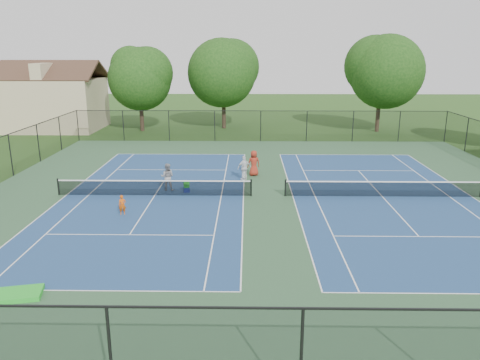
{
  "coord_description": "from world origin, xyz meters",
  "views": [
    {
      "loc": [
        -1.28,
        -27.47,
        8.66
      ],
      "look_at": [
        -1.71,
        -1.0,
        1.3
      ],
      "focal_mm": 35.0,
      "sensor_mm": 36.0,
      "label": 1
    }
  ],
  "objects_px": {
    "instructor": "(167,177)",
    "bystander_c": "(254,163)",
    "clapboard_house": "(54,102)",
    "ball_hopper": "(186,185)",
    "tree_back_a": "(139,75)",
    "tree_back_b": "(223,69)",
    "ball_crate": "(187,190)",
    "bystander_a": "(244,168)",
    "child_player": "(122,205)",
    "tree_back_d": "(382,68)"
  },
  "relations": [
    {
      "from": "clapboard_house",
      "to": "ball_hopper",
      "type": "distance_m",
      "value": 30.25
    },
    {
      "from": "ball_hopper",
      "to": "bystander_a",
      "type": "bearing_deg",
      "value": 39.53
    },
    {
      "from": "tree_back_d",
      "to": "instructor",
      "type": "xyz_separation_m",
      "value": [
        -19.38,
        -22.84,
        -5.94
      ]
    },
    {
      "from": "tree_back_b",
      "to": "bystander_c",
      "type": "bearing_deg",
      "value": -81.45
    },
    {
      "from": "instructor",
      "to": "ball_crate",
      "type": "relative_size",
      "value": 4.64
    },
    {
      "from": "tree_back_a",
      "to": "clapboard_house",
      "type": "bearing_deg",
      "value": 174.29
    },
    {
      "from": "tree_back_a",
      "to": "ball_hopper",
      "type": "relative_size",
      "value": 24.07
    },
    {
      "from": "bystander_c",
      "to": "ball_crate",
      "type": "distance_m",
      "value": 6.02
    },
    {
      "from": "tree_back_a",
      "to": "bystander_a",
      "type": "bearing_deg",
      "value": -60.44
    },
    {
      "from": "child_player",
      "to": "bystander_a",
      "type": "height_order",
      "value": "bystander_a"
    },
    {
      "from": "tree_back_b",
      "to": "instructor",
      "type": "height_order",
      "value": "tree_back_b"
    },
    {
      "from": "instructor",
      "to": "bystander_c",
      "type": "distance_m",
      "value": 6.68
    },
    {
      "from": "child_player",
      "to": "instructor",
      "type": "bearing_deg",
      "value": 52.75
    },
    {
      "from": "tree_back_b",
      "to": "child_player",
      "type": "distance_m",
      "value": 30.36
    },
    {
      "from": "tree_back_d",
      "to": "ball_crate",
      "type": "height_order",
      "value": "tree_back_d"
    },
    {
      "from": "tree_back_d",
      "to": "ball_hopper",
      "type": "bearing_deg",
      "value": -127.91
    },
    {
      "from": "clapboard_house",
      "to": "ball_crate",
      "type": "xyz_separation_m",
      "value": [
        17.88,
        -24.27,
        -2.93
      ]
    },
    {
      "from": "tree_back_a",
      "to": "child_player",
      "type": "distance_m",
      "value": 28.44
    },
    {
      "from": "tree_back_a",
      "to": "bystander_c",
      "type": "distance_m",
      "value": 23.23
    },
    {
      "from": "tree_back_a",
      "to": "tree_back_d",
      "type": "relative_size",
      "value": 0.88
    },
    {
      "from": "tree_back_d",
      "to": "child_player",
      "type": "height_order",
      "value": "tree_back_d"
    },
    {
      "from": "tree_back_b",
      "to": "bystander_c",
      "type": "xyz_separation_m",
      "value": [
        3.17,
        -21.11,
        -5.68
      ]
    },
    {
      "from": "instructor",
      "to": "child_player",
      "type": "bearing_deg",
      "value": 73.65
    },
    {
      "from": "clapboard_house",
      "to": "child_player",
      "type": "distance_m",
      "value": 32.24
    },
    {
      "from": "tree_back_a",
      "to": "bystander_c",
      "type": "height_order",
      "value": "tree_back_a"
    },
    {
      "from": "instructor",
      "to": "ball_crate",
      "type": "distance_m",
      "value": 1.51
    },
    {
      "from": "child_player",
      "to": "bystander_a",
      "type": "xyz_separation_m",
      "value": [
        6.58,
        7.19,
        0.31
      ]
    },
    {
      "from": "clapboard_house",
      "to": "bystander_a",
      "type": "bearing_deg",
      "value": -44.7
    },
    {
      "from": "child_player",
      "to": "ball_crate",
      "type": "relative_size",
      "value": 2.88
    },
    {
      "from": "clapboard_house",
      "to": "bystander_c",
      "type": "xyz_separation_m",
      "value": [
        22.17,
        -20.11,
        -2.18
      ]
    },
    {
      "from": "tree_back_d",
      "to": "child_player",
      "type": "bearing_deg",
      "value": -127.5
    },
    {
      "from": "tree_back_b",
      "to": "clapboard_house",
      "type": "bearing_deg",
      "value": -176.99
    },
    {
      "from": "bystander_c",
      "to": "ball_hopper",
      "type": "xyz_separation_m",
      "value": [
        -4.29,
        -4.16,
        -0.41
      ]
    },
    {
      "from": "child_player",
      "to": "bystander_a",
      "type": "bearing_deg",
      "value": 30.49
    },
    {
      "from": "tree_back_b",
      "to": "ball_crate",
      "type": "xyz_separation_m",
      "value": [
        -1.12,
        -25.27,
        -6.44
      ]
    },
    {
      "from": "tree_back_b",
      "to": "instructor",
      "type": "relative_size",
      "value": 5.68
    },
    {
      "from": "bystander_a",
      "to": "bystander_c",
      "type": "distance_m",
      "value": 1.35
    },
    {
      "from": "tree_back_d",
      "to": "bystander_a",
      "type": "bearing_deg",
      "value": -125.56
    },
    {
      "from": "bystander_c",
      "to": "child_player",
      "type": "bearing_deg",
      "value": 32.16
    },
    {
      "from": "bystander_a",
      "to": "ball_crate",
      "type": "relative_size",
      "value": 4.5
    },
    {
      "from": "tree_back_b",
      "to": "child_player",
      "type": "relative_size",
      "value": 9.16
    },
    {
      "from": "instructor",
      "to": "ball_hopper",
      "type": "distance_m",
      "value": 1.38
    },
    {
      "from": "ball_crate",
      "to": "instructor",
      "type": "bearing_deg",
      "value": 161.15
    },
    {
      "from": "child_player",
      "to": "instructor",
      "type": "xyz_separation_m",
      "value": [
        1.71,
        4.63,
        0.33
      ]
    },
    {
      "from": "tree_back_d",
      "to": "instructor",
      "type": "bearing_deg",
      "value": -130.31
    },
    {
      "from": "tree_back_d",
      "to": "ball_hopper",
      "type": "distance_m",
      "value": 30.16
    },
    {
      "from": "bystander_a",
      "to": "ball_hopper",
      "type": "distance_m",
      "value": 4.71
    },
    {
      "from": "tree_back_b",
      "to": "tree_back_d",
      "type": "xyz_separation_m",
      "value": [
        17.0,
        -2.0,
        0.23
      ]
    },
    {
      "from": "bystander_c",
      "to": "ball_crate",
      "type": "relative_size",
      "value": 4.81
    },
    {
      "from": "bystander_c",
      "to": "ball_crate",
      "type": "xyz_separation_m",
      "value": [
        -4.29,
        -4.16,
        -0.75
      ]
    }
  ]
}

